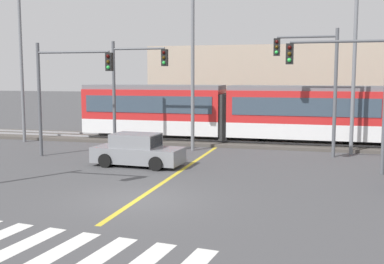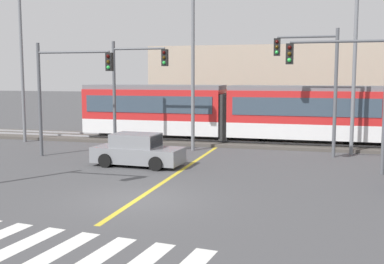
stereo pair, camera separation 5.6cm
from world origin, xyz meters
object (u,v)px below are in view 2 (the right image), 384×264
at_px(traffic_light_far_left, 132,79).
at_px(traffic_light_mid_right, 350,80).
at_px(sedan_crossing, 138,151).
at_px(street_lamp_west, 25,56).
at_px(street_lamp_east, 358,56).
at_px(light_rail_tram, 305,112).
at_px(traffic_light_far_right, 316,74).
at_px(street_lamp_centre, 195,58).
at_px(traffic_light_mid_left, 64,82).

bearing_deg(traffic_light_far_left, traffic_light_mid_right, -15.75).
xyz_separation_m(sedan_crossing, street_lamp_west, (-9.78, 5.70, 4.69)).
bearing_deg(street_lamp_east, traffic_light_far_left, -171.18).
bearing_deg(traffic_light_far_left, light_rail_tram, 25.93).
bearing_deg(sedan_crossing, traffic_light_far_right, 31.89).
height_order(sedan_crossing, traffic_light_far_left, traffic_light_far_left).
xyz_separation_m(traffic_light_mid_right, traffic_light_far_left, (-11.32, 3.19, -0.04)).
xyz_separation_m(traffic_light_far_right, street_lamp_west, (-17.66, 0.80, 1.09)).
distance_m(traffic_light_mid_right, traffic_light_far_right, 4.32).
relative_size(light_rail_tram, street_lamp_east, 3.01).
distance_m(traffic_light_mid_right, street_lamp_east, 5.20).
bearing_deg(street_lamp_west, light_rail_tram, 9.40).
xyz_separation_m(traffic_light_far_right, street_lamp_east, (2.08, 0.99, 0.90)).
relative_size(street_lamp_centre, street_lamp_east, 1.00).
distance_m(street_lamp_west, street_lamp_east, 19.74).
bearing_deg(traffic_light_mid_right, sedan_crossing, -174.77).
height_order(traffic_light_far_left, street_lamp_centre, street_lamp_centre).
relative_size(sedan_crossing, traffic_light_far_left, 0.70).
bearing_deg(traffic_light_mid_left, traffic_light_far_right, 16.37).
distance_m(sedan_crossing, traffic_light_far_left, 5.57).
relative_size(light_rail_tram, sedan_crossing, 6.53).
bearing_deg(street_lamp_east, traffic_light_far_right, -154.45).
height_order(sedan_crossing, traffic_light_mid_right, traffic_light_mid_right).
height_order(traffic_light_far_right, street_lamp_east, street_lamp_east).
xyz_separation_m(traffic_light_mid_left, street_lamp_west, (-5.30, 4.43, 1.50)).
bearing_deg(street_lamp_centre, traffic_light_far_left, -161.81).
bearing_deg(sedan_crossing, traffic_light_far_left, 115.52).
bearing_deg(traffic_light_mid_left, street_lamp_east, 17.76).
distance_m(traffic_light_mid_left, street_lamp_centre, 7.17).
relative_size(traffic_light_mid_right, traffic_light_far_right, 0.91).
distance_m(light_rail_tram, traffic_light_far_left, 10.41).
distance_m(traffic_light_far_left, street_lamp_west, 8.14).
bearing_deg(traffic_light_far_left, street_lamp_east, 8.82).
relative_size(traffic_light_far_left, traffic_light_far_right, 0.92).
height_order(traffic_light_mid_left, traffic_light_far_right, traffic_light_far_right).
relative_size(light_rail_tram, traffic_light_mid_left, 4.76).
distance_m(traffic_light_mid_right, traffic_light_far_left, 11.76).
height_order(street_lamp_west, street_lamp_east, street_lamp_west).
xyz_separation_m(traffic_light_far_left, street_lamp_east, (11.89, 1.84, 1.21)).
height_order(light_rail_tram, street_lamp_west, street_lamp_west).
bearing_deg(traffic_light_mid_left, street_lamp_west, 140.12).
bearing_deg(street_lamp_west, sedan_crossing, -30.24).
bearing_deg(street_lamp_west, traffic_light_mid_right, -14.18).
relative_size(traffic_light_mid_left, traffic_light_far_left, 0.97).
bearing_deg(traffic_light_mid_right, street_lamp_west, 165.82).
relative_size(light_rail_tram, traffic_light_far_left, 4.60).
height_order(sedan_crossing, traffic_light_far_right, traffic_light_far_right).
bearing_deg(light_rail_tram, traffic_light_mid_left, -148.31).
height_order(light_rail_tram, traffic_light_far_right, traffic_light_far_right).
bearing_deg(traffic_light_far_right, traffic_light_mid_right, -69.58).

